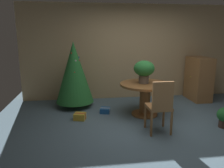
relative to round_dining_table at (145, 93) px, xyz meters
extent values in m
plane|color=slate|center=(-0.01, -0.69, -0.51)|extent=(6.60, 6.60, 0.00)
cube|color=tan|center=(-0.01, 1.51, 0.79)|extent=(6.00, 0.10, 2.60)
cylinder|color=brown|center=(0.00, 0.00, -0.49)|extent=(0.58, 0.58, 0.04)
cylinder|color=brown|center=(0.00, 0.00, -0.15)|extent=(0.24, 0.24, 0.64)
cylinder|color=brown|center=(0.00, 0.00, 0.19)|extent=(1.13, 1.13, 0.05)
cylinder|color=#665B51|center=(-0.03, 0.05, 0.30)|extent=(0.22, 0.22, 0.17)
ellipsoid|color=#287533|center=(-0.03, 0.05, 0.55)|extent=(0.46, 0.46, 0.34)
sphere|color=#EAD14C|center=(0.08, 0.09, 0.57)|extent=(0.06, 0.06, 0.06)
sphere|color=#EAD14C|center=(0.07, -0.07, 0.56)|extent=(0.07, 0.07, 0.07)
cylinder|color=#9E6B3D|center=(-0.19, -0.69, -0.29)|extent=(0.04, 0.04, 0.45)
cylinder|color=#9E6B3D|center=(0.19, -0.69, -0.29)|extent=(0.04, 0.04, 0.45)
cylinder|color=#9E6B3D|center=(-0.19, -1.08, -0.29)|extent=(0.04, 0.04, 0.45)
cylinder|color=#9E6B3D|center=(0.19, -1.08, -0.29)|extent=(0.04, 0.04, 0.45)
cube|color=#9E6B3D|center=(0.00, -0.88, -0.03)|extent=(0.42, 0.43, 0.05)
cube|color=#9E6B3D|center=(0.00, -1.07, 0.24)|extent=(0.37, 0.05, 0.50)
cylinder|color=brown|center=(-1.57, 0.80, -0.44)|extent=(0.10, 0.10, 0.14)
cone|color=#287533|center=(-1.57, 0.80, 0.37)|extent=(0.93, 0.93, 1.49)
sphere|color=red|center=(-1.61, 0.74, 0.84)|extent=(0.04, 0.04, 0.04)
sphere|color=red|center=(-1.45, 0.76, 0.66)|extent=(0.04, 0.04, 0.04)
sphere|color=red|center=(-1.55, 0.61, 0.40)|extent=(0.05, 0.05, 0.05)
sphere|color=silver|center=(-1.52, 0.68, 0.67)|extent=(0.05, 0.05, 0.05)
sphere|color=#2D51A8|center=(-1.46, 0.83, 0.73)|extent=(0.05, 0.05, 0.05)
sphere|color=gold|center=(-1.82, 0.97, 0.11)|extent=(0.05, 0.05, 0.05)
cube|color=#1E569E|center=(-0.87, 0.25, -0.45)|extent=(0.26, 0.27, 0.12)
cube|color=silver|center=(-0.87, 0.25, -0.45)|extent=(0.22, 0.08, 0.12)
cube|color=gold|center=(-1.45, -0.09, -0.44)|extent=(0.28, 0.27, 0.14)
cube|color=red|center=(-1.45, -0.09, -0.44)|extent=(0.24, 0.09, 0.14)
cube|color=#9E6B3D|center=(1.80, 0.98, 0.08)|extent=(0.46, 0.81, 1.19)
sphere|color=#B29338|center=(1.57, 0.98, 0.14)|extent=(0.04, 0.04, 0.04)
cylinder|color=#4C382D|center=(1.34, -0.90, -0.44)|extent=(0.18, 0.18, 0.15)
camera|label=1|loc=(-1.38, -4.61, 1.28)|focal=35.44mm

